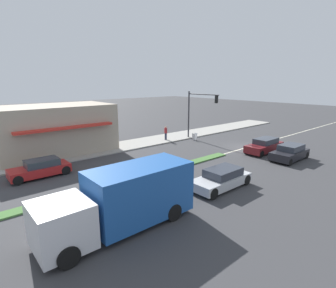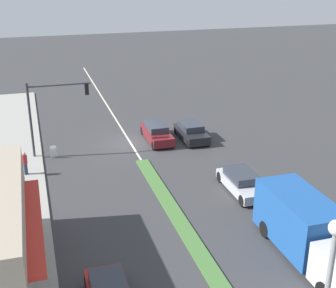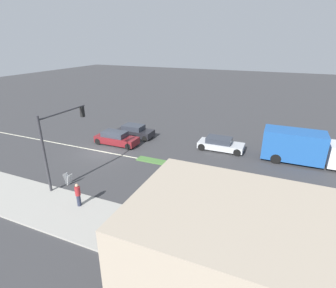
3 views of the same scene
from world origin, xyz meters
name	(u,v)px [view 3 (image 3 of 3)]	position (x,y,z in m)	size (l,w,h in m)	color
ground_plane	(305,190)	(0.00, 18.00, 0.00)	(160.00, 160.00, 0.00)	#38383A
lane_marking_center	(103,152)	(0.00, 0.00, 0.00)	(0.16, 60.00, 0.01)	beige
building_corner_store	(268,268)	(11.06, 15.78, 2.39)	(6.63, 10.52, 4.54)	tan
traffic_signal_main	(58,135)	(6.12, 1.02, 3.90)	(4.59, 0.34, 5.60)	#333338
pedestrian	(78,194)	(8.20, 4.16, 0.97)	(0.34, 0.34, 1.62)	#282D42
warning_aframe_sign	(68,179)	(6.16, 1.37, 0.43)	(0.45, 0.53, 0.84)	silver
delivery_truck	(304,147)	(-5.00, 17.89, 1.47)	(2.44, 7.50, 2.87)	silver
hatchback_red	(332,228)	(5.00, 18.97, 0.63)	(1.75, 4.10, 1.30)	#AD1E1E
sedan_dark	(135,131)	(-5.00, 0.78, 0.65)	(1.85, 4.11, 1.38)	black
sedan_silver	(220,144)	(-5.00, 10.53, 0.63)	(1.85, 4.42, 1.30)	#B7BABF
sedan_maroon	(116,138)	(-2.20, 0.16, 0.67)	(1.74, 4.56, 1.40)	maroon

